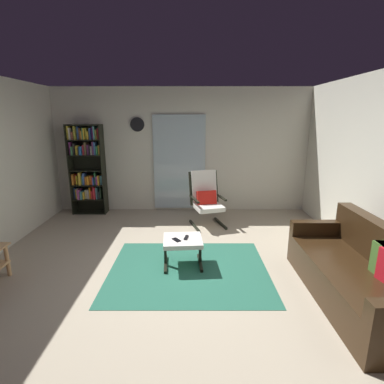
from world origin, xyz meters
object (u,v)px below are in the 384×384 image
ottoman (184,243)px  lounge_armchair (207,197)px  wall_clock (139,124)px  cell_phone (178,240)px  tv_remote (187,237)px  leather_sofa (363,276)px  bookshelf_near_tv (89,165)px

ottoman → lounge_armchair: bearing=76.5°
lounge_armchair → wall_clock: size_ratio=3.53×
lounge_armchair → cell_phone: (-0.47, -1.69, -0.14)m
tv_remote → wall_clock: wall_clock is taller
leather_sofa → wall_clock: bearing=132.0°
cell_phone → leather_sofa: bearing=-55.6°
leather_sofa → ottoman: (-1.98, 0.82, 0.01)m
bookshelf_near_tv → wall_clock: bearing=8.7°
bookshelf_near_tv → cell_phone: (1.97, -2.39, -0.63)m
bookshelf_near_tv → leather_sofa: size_ratio=0.94×
bookshelf_near_tv → tv_remote: bearing=-47.8°
bookshelf_near_tv → ottoman: (2.05, -2.33, -0.70)m
bookshelf_near_tv → wall_clock: 1.35m
bookshelf_near_tv → ottoman: bearing=-48.6°
tv_remote → ottoman: bearing=-152.2°
bookshelf_near_tv → tv_remote: bookshelf_near_tv is taller
tv_remote → wall_clock: size_ratio=0.50×
wall_clock → bookshelf_near_tv: bearing=-171.3°
bookshelf_near_tv → lounge_armchair: 2.59m
lounge_armchair → cell_phone: 1.76m
ottoman → tv_remote: 0.09m
leather_sofa → cell_phone: bearing=159.7°
leather_sofa → bookshelf_near_tv: bearing=142.0°
ottoman → cell_phone: (-0.08, -0.06, 0.07)m
bookshelf_near_tv → leather_sofa: (4.04, -3.15, -0.71)m
bookshelf_near_tv → ottoman: size_ratio=3.36×
leather_sofa → cell_phone: (-2.07, 0.77, 0.09)m
ottoman → tv_remote: (0.05, 0.01, 0.08)m
leather_sofa → lounge_armchair: size_ratio=1.93×
ottoman → wall_clock: bearing=111.9°
bookshelf_near_tv → cell_phone: size_ratio=13.28×
tv_remote → bookshelf_near_tv: bearing=142.8°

